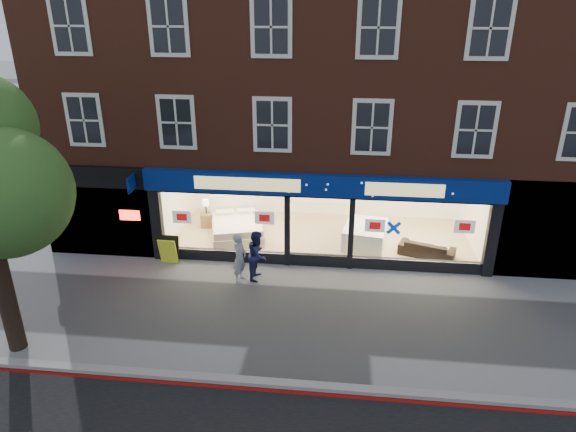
% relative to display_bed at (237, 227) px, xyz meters
% --- Properties ---
extents(ground, '(120.00, 120.00, 0.00)m').
position_rel_display_bed_xyz_m(ground, '(3.16, -4.90, -0.46)').
color(ground, gray).
rests_on(ground, ground).
extents(kerb_line, '(60.00, 0.10, 0.01)m').
position_rel_display_bed_xyz_m(kerb_line, '(3.16, -8.00, -0.45)').
color(kerb_line, '#8C0A07').
rests_on(kerb_line, ground).
extents(kerb_stone, '(60.00, 0.25, 0.12)m').
position_rel_display_bed_xyz_m(kerb_stone, '(3.16, -7.80, -0.40)').
color(kerb_stone, gray).
rests_on(kerb_stone, ground).
extents(showroom_floor, '(11.00, 4.50, 0.10)m').
position_rel_display_bed_xyz_m(showroom_floor, '(3.16, 0.35, -0.41)').
color(showroom_floor, tan).
rests_on(showroom_floor, ground).
extents(building, '(19.00, 8.26, 10.30)m').
position_rel_display_bed_xyz_m(building, '(3.15, 2.03, 6.21)').
color(building, brown).
rests_on(building, ground).
extents(display_bed, '(2.41, 2.69, 1.29)m').
position_rel_display_bed_xyz_m(display_bed, '(0.00, 0.00, 0.00)').
color(display_bed, beige).
rests_on(display_bed, showroom_floor).
extents(bedside_table, '(0.52, 0.52, 0.55)m').
position_rel_display_bed_xyz_m(bedside_table, '(-1.34, 0.71, -0.09)').
color(bedside_table, brown).
rests_on(bedside_table, showroom_floor).
extents(mattress_stack, '(1.73, 2.04, 0.72)m').
position_rel_display_bed_xyz_m(mattress_stack, '(4.76, -0.15, -0.00)').
color(mattress_stack, white).
rests_on(mattress_stack, showroom_floor).
extents(sofa, '(2.01, 1.34, 0.55)m').
position_rel_display_bed_xyz_m(sofa, '(6.86, -0.90, -0.09)').
color(sofa, black).
rests_on(sofa, showroom_floor).
extents(a_board, '(0.64, 0.43, 0.96)m').
position_rel_display_bed_xyz_m(a_board, '(-1.89, -2.20, 0.02)').
color(a_board, yellow).
rests_on(a_board, ground).
extents(pedestrian_grey, '(0.51, 0.67, 1.65)m').
position_rel_display_bed_xyz_m(pedestrian_grey, '(0.74, -3.13, 0.36)').
color(pedestrian_grey, '#9FA0A6').
rests_on(pedestrian_grey, ground).
extents(pedestrian_blue, '(0.69, 0.85, 1.64)m').
position_rel_display_bed_xyz_m(pedestrian_blue, '(1.27, -2.87, 0.36)').
color(pedestrian_blue, '#1B1E4C').
rests_on(pedestrian_blue, ground).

